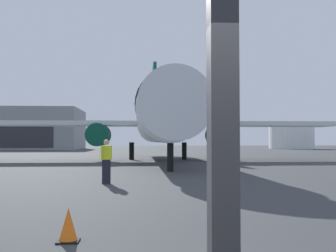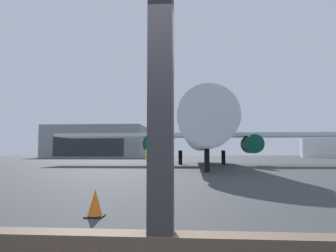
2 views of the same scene
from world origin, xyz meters
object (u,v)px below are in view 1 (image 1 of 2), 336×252
Objects in this scene: ground_crew_worker at (106,161)px; distant_hangar at (19,129)px; airplane at (160,119)px; fuel_storage_tank at (291,137)px; traffic_cone at (68,226)px.

distant_hangar is (-24.07, 70.42, 3.31)m from ground_crew_worker.
airplane is 62.28m from fuel_storage_tank.
fuel_storage_tank is at bearing 59.06° from airplane.
ground_crew_worker is 0.18× the size of fuel_storage_tank.
distant_hangar is (-24.18, 79.49, 3.95)m from traffic_cone.
ground_crew_worker is (-3.00, -17.42, -2.59)m from airplane.
airplane reaches higher than fuel_storage_tank.
fuel_storage_tank is at bearing 66.40° from traffic_cone.
distant_hangar is 59.12m from fuel_storage_tank.
traffic_cone is 87.22m from fuel_storage_tank.
traffic_cone is at bearing -96.24° from airplane.
traffic_cone is (0.11, -9.07, -0.64)m from ground_crew_worker.
ground_crew_worker is 79.03m from fuel_storage_tank.
traffic_cone is 0.06× the size of fuel_storage_tank.
distant_hangar is 2.63× the size of fuel_storage_tank.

